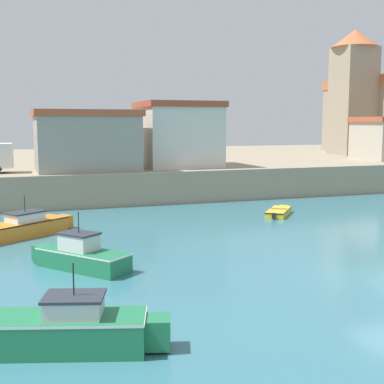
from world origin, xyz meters
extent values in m
cube|color=gray|center=(0.00, 41.85, 1.26)|extent=(120.00, 40.00, 2.52)
cube|color=#237A4C|center=(-12.77, -2.45, 0.50)|extent=(4.56, 2.76, 1.00)
cube|color=#237A4C|center=(-10.39, -3.20, 0.50)|extent=(0.91, 1.01, 0.85)
cube|color=white|center=(-12.77, -2.45, 0.96)|extent=(4.61, 2.79, 0.07)
cube|color=silver|center=(-12.56, -2.52, 1.25)|extent=(1.78, 1.55, 0.51)
cube|color=#2D333D|center=(-12.56, -2.52, 1.54)|extent=(1.93, 1.67, 0.08)
cylinder|color=black|center=(-12.56, -2.52, 2.03)|extent=(0.04, 0.04, 0.90)
cube|color=#237A4C|center=(-11.16, 5.74, 0.41)|extent=(3.77, 4.22, 0.83)
cube|color=#237A4C|center=(-12.69, 7.65, 0.41)|extent=(1.02, 1.00, 0.70)
cube|color=white|center=(-11.16, 5.74, 0.79)|extent=(3.81, 4.26, 0.07)
cube|color=silver|center=(-11.29, 5.90, 1.17)|extent=(1.77, 1.83, 0.67)
cube|color=#2D333D|center=(-11.29, 5.90, 1.54)|extent=(1.90, 1.98, 0.08)
cylinder|color=black|center=(-11.29, 5.90, 2.03)|extent=(0.04, 0.04, 0.90)
cube|color=orange|center=(-13.42, 13.47, 0.42)|extent=(5.24, 4.33, 0.85)
cube|color=orange|center=(-10.96, 15.19, 0.42)|extent=(1.09, 1.13, 0.72)
cube|color=black|center=(-13.42, 13.47, 0.81)|extent=(5.29, 4.38, 0.07)
cube|color=silver|center=(-13.20, 13.62, 1.08)|extent=(2.20, 2.04, 0.46)
cube|color=#2D333D|center=(-13.20, 13.62, 1.34)|extent=(2.38, 2.20, 0.08)
cylinder|color=black|center=(-13.20, 13.62, 1.83)|extent=(0.04, 0.04, 0.90)
cube|color=yellow|center=(3.32, 14.93, 0.20)|extent=(3.09, 3.40, 0.41)
cube|color=yellow|center=(4.56, 16.46, 0.20)|extent=(0.88, 0.86, 0.35)
cube|color=black|center=(3.32, 14.93, 0.37)|extent=(3.12, 3.44, 0.07)
cube|color=#997F5B|center=(3.32, 14.93, 0.45)|extent=(0.94, 0.82, 0.08)
cube|color=black|center=(2.18, 13.52, 0.25)|extent=(0.28, 0.28, 0.36)
cube|color=gray|center=(24.64, 36.36, 8.70)|extent=(4.17, 4.17, 12.36)
cone|color=#C1663D|center=(24.64, 36.36, 15.88)|extent=(5.42, 5.42, 2.00)
cube|color=gray|center=(-8.00, 24.87, 4.62)|extent=(7.69, 4.70, 4.20)
cube|color=#B25133|center=(-8.00, 24.87, 6.98)|extent=(8.08, 4.94, 0.50)
cube|color=silver|center=(0.00, 26.76, 5.01)|extent=(6.22, 6.36, 4.98)
cube|color=#9E472D|center=(0.00, 26.76, 7.75)|extent=(6.53, 6.67, 0.50)
camera|label=1|loc=(-14.24, -16.87, 6.26)|focal=50.00mm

